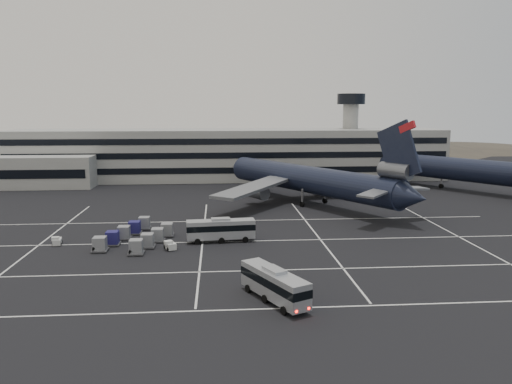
# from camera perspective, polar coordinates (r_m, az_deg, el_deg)

# --- Properties ---
(ground) EXTENTS (260.00, 260.00, 0.00)m
(ground) POSITION_cam_1_polar(r_m,az_deg,el_deg) (72.08, -1.42, -6.47)
(ground) COLOR black
(ground) RESTS_ON ground
(lane_markings) EXTENTS (90.00, 55.62, 0.01)m
(lane_markings) POSITION_cam_1_polar(r_m,az_deg,el_deg) (72.83, -0.70, -6.30)
(lane_markings) COLOR silver
(lane_markings) RESTS_ON ground
(terminal) EXTENTS (125.00, 26.00, 24.00)m
(terminal) POSITION_cam_1_polar(r_m,az_deg,el_deg) (140.93, -4.17, 4.25)
(terminal) COLOR gray
(terminal) RESTS_ON ground
(hills) EXTENTS (352.00, 180.00, 44.00)m
(hills) POSITION_cam_1_polar(r_m,az_deg,el_deg) (242.28, 0.71, 1.98)
(hills) COLOR #38332B
(hills) RESTS_ON ground
(trijet_main) EXTENTS (41.39, 51.78, 18.08)m
(trijet_main) POSITION_cam_1_polar(r_m,az_deg,el_deg) (104.64, 6.11, 1.45)
(trijet_main) COLOR black
(trijet_main) RESTS_ON ground
(trijet_far) EXTENTS (39.06, 49.87, 18.08)m
(trijet_far) POSITION_cam_1_polar(r_m,az_deg,el_deg) (132.84, 20.88, 2.68)
(trijet_far) COLOR black
(trijet_far) RESTS_ON ground
(bus_near) EXTENTS (6.59, 10.08, 3.56)m
(bus_near) POSITION_cam_1_polar(r_m,az_deg,el_deg) (52.72, 2.11, -10.37)
(bus_near) COLOR #A2A5AA
(bus_near) RESTS_ON ground
(bus_far) EXTENTS (10.44, 3.29, 3.63)m
(bus_far) POSITION_cam_1_polar(r_m,az_deg,el_deg) (75.45, -4.05, -4.21)
(bus_far) COLOR #A2A5AA
(bus_far) RESTS_ON ground
(tug_a) EXTENTS (1.59, 2.24, 1.31)m
(tug_a) POSITION_cam_1_polar(r_m,az_deg,el_deg) (79.35, -21.78, -5.23)
(tug_a) COLOR silver
(tug_a) RESTS_ON ground
(tug_b) EXTENTS (2.07, 2.50, 1.40)m
(tug_b) POSITION_cam_1_polar(r_m,az_deg,el_deg) (72.44, -9.76, -6.02)
(tug_b) COLOR silver
(tug_b) RESTS_ON ground
(uld_cluster) EXTENTS (11.41, 17.60, 2.08)m
(uld_cluster) POSITION_cam_1_polar(r_m,az_deg,el_deg) (77.53, -13.51, -4.81)
(uld_cluster) COLOR #2D2D30
(uld_cluster) RESTS_ON ground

